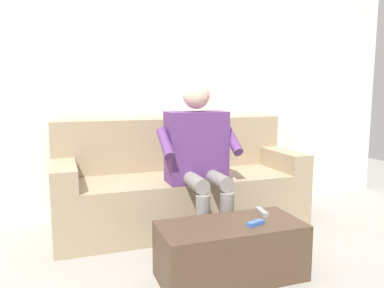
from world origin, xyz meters
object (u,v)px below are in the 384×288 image
Objects in this scene: couch at (180,188)px; person_solo_seated at (199,152)px; remote_blue at (255,223)px; coffee_table at (231,251)px; remote_gray at (262,212)px.

couch is 1.71× the size of person_solo_seated.
remote_blue is at bearing 96.59° from couch.
coffee_table is at bearing 90.00° from couch.
person_solo_seated is 0.80m from remote_blue.
person_solo_seated is at bearing 30.96° from remote_gray.
person_solo_seated is (-0.03, 0.37, 0.37)m from couch.
couch is 14.09× the size of remote_gray.
remote_blue is (-0.13, 0.07, 0.19)m from coffee_table.
couch is 0.96m from remote_gray.
couch reaches higher than remote_gray.
person_solo_seated is at bearing -92.98° from coffee_table.
person_solo_seated is at bearing 95.30° from couch.
remote_blue is 0.80× the size of remote_gray.
remote_gray is at bearing 106.39° from couch.
couch is 1.10m from remote_blue.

